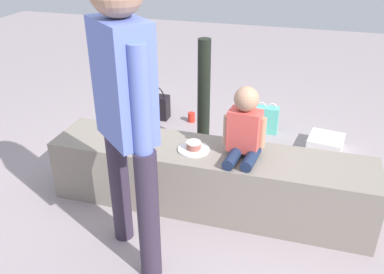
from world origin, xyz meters
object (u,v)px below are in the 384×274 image
object	(u,v)px
handbag_black_leather	(154,106)
child_seated	(245,127)
cake_box_white	(326,143)
handbag_brown_canvas	(159,151)
cake_plate	(194,147)
adult_standing	(125,101)
gift_bag	(266,119)
water_bottle_near_gift	(150,137)
party_cup_red	(191,117)

from	to	relation	value
handbag_black_leather	child_seated	bearing A→B (deg)	-48.81
cake_box_white	handbag_brown_canvas	world-z (taller)	handbag_brown_canvas
cake_plate	handbag_brown_canvas	size ratio (longest dim) A/B	0.70
cake_plate	handbag_black_leather	xyz separation A→B (m)	(-0.82, 1.34, -0.35)
cake_plate	handbag_black_leather	bearing A→B (deg)	121.41
child_seated	cake_plate	bearing A→B (deg)	-176.59
adult_standing	handbag_brown_canvas	world-z (taller)	adult_standing
cake_plate	cake_box_white	bearing A→B (deg)	51.16
cake_plate	handbag_black_leather	world-z (taller)	cake_plate
gift_bag	water_bottle_near_gift	distance (m)	1.15
adult_standing	gift_bag	size ratio (longest dim) A/B	5.44
adult_standing	party_cup_red	bearing A→B (deg)	96.32
adult_standing	handbag_brown_canvas	distance (m)	1.44
gift_bag	water_bottle_near_gift	world-z (taller)	gift_bag
cake_plate	water_bottle_near_gift	world-z (taller)	cake_plate
adult_standing	cake_box_white	world-z (taller)	adult_standing
water_bottle_near_gift	gift_bag	bearing A→B (deg)	31.51
child_seated	adult_standing	xyz separation A→B (m)	(-0.54, -0.61, 0.36)
adult_standing	gift_bag	xyz separation A→B (m)	(0.55, 1.91, -0.90)
party_cup_red	handbag_brown_canvas	bearing A→B (deg)	-92.44
cake_plate	water_bottle_near_gift	bearing A→B (deg)	130.57
cake_box_white	handbag_black_leather	distance (m)	1.76
cake_plate	cake_box_white	xyz separation A→B (m)	(0.93, 1.15, -0.42)
water_bottle_near_gift	handbag_black_leather	world-z (taller)	handbag_black_leather
adult_standing	cake_plate	distance (m)	0.83
gift_bag	handbag_brown_canvas	distance (m)	1.16
child_seated	handbag_black_leather	size ratio (longest dim) A/B	1.34
adult_standing	cake_box_white	size ratio (longest dim) A/B	5.60
adult_standing	water_bottle_near_gift	size ratio (longest dim) A/B	7.87
cake_plate	handbag_brown_canvas	distance (m)	0.77
water_bottle_near_gift	handbag_black_leather	size ratio (longest dim) A/B	0.60
gift_bag	cake_box_white	xyz separation A→B (m)	(0.58, -0.18, -0.08)
handbag_black_leather	water_bottle_near_gift	bearing A→B (deg)	-72.31
child_seated	handbag_brown_canvas	size ratio (longest dim) A/B	1.50
party_cup_red	child_seated	bearing A→B (deg)	-60.53
adult_standing	handbag_black_leather	world-z (taller)	adult_standing
handbag_black_leather	handbag_brown_canvas	xyz separation A→B (m)	(0.37, -0.85, -0.02)
cake_plate	adult_standing	bearing A→B (deg)	-108.85
child_seated	water_bottle_near_gift	distance (m)	1.33
gift_bag	cake_plate	bearing A→B (deg)	-104.80
child_seated	cake_plate	world-z (taller)	child_seated
water_bottle_near_gift	party_cup_red	xyz separation A→B (m)	(0.21, 0.62, -0.05)
adult_standing	cake_box_white	xyz separation A→B (m)	(1.13, 1.74, -0.98)
cake_box_white	handbag_black_leather	bearing A→B (deg)	173.75
water_bottle_near_gift	party_cup_red	bearing A→B (deg)	71.32
gift_bag	cake_box_white	world-z (taller)	gift_bag
gift_bag	cake_box_white	bearing A→B (deg)	-16.88
adult_standing	gift_bag	distance (m)	2.18
handbag_brown_canvas	party_cup_red	bearing A→B (deg)	87.56
party_cup_red	handbag_brown_canvas	xyz separation A→B (m)	(-0.04, -0.86, 0.06)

